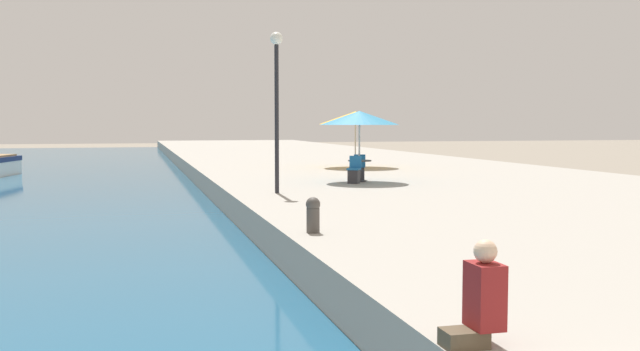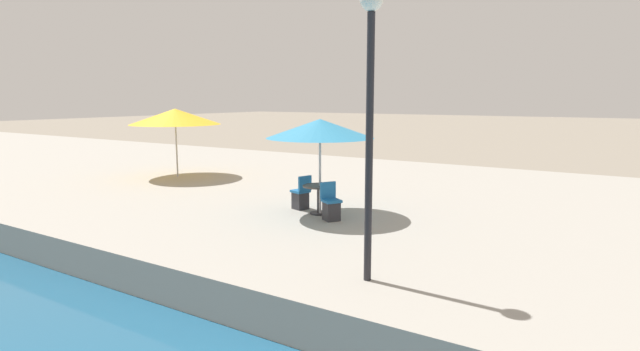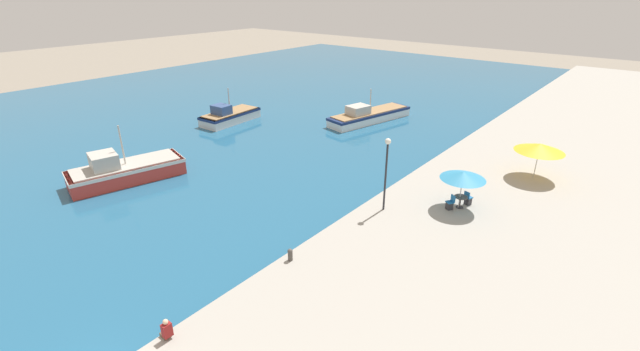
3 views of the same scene
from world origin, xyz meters
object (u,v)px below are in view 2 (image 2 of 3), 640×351
cafe_table (319,193)px  lamppost (370,87)px  cafe_umbrella_white (175,117)px  cafe_chair_left (301,197)px  cafe_umbrella_pink (320,129)px  cafe_chair_right (331,207)px

cafe_table → lamppost: 5.37m
cafe_umbrella_white → cafe_table: bearing=-106.4°
cafe_umbrella_white → lamppost: lamppost is taller
cafe_umbrella_white → cafe_chair_left: size_ratio=3.63×
cafe_umbrella_white → cafe_table: size_ratio=4.13×
cafe_umbrella_pink → cafe_umbrella_white: 8.10m
cafe_chair_right → cafe_table: bearing=-90.0°
cafe_umbrella_white → cafe_chair_left: 7.54m
cafe_table → cafe_chair_right: cafe_chair_right is taller
cafe_umbrella_pink → lamppost: 4.74m
cafe_table → cafe_chair_right: 0.75m
cafe_table → cafe_chair_right: (-0.39, -0.61, -0.21)m
lamppost → cafe_chair_left: bearing=46.1°
cafe_umbrella_white → cafe_chair_right: cafe_umbrella_white is taller
cafe_chair_right → cafe_chair_left: bearing=-82.2°
cafe_table → lamppost: (-3.50, -3.17, 2.56)m
cafe_umbrella_pink → cafe_chair_right: size_ratio=2.95×
lamppost → cafe_chair_right: bearing=39.5°
cafe_chair_right → lamppost: size_ratio=0.20×
cafe_umbrella_white → cafe_chair_left: cafe_umbrella_white is taller
cafe_umbrella_pink → lamppost: bearing=-138.1°
cafe_umbrella_white → cafe_table: cafe_umbrella_white is taller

